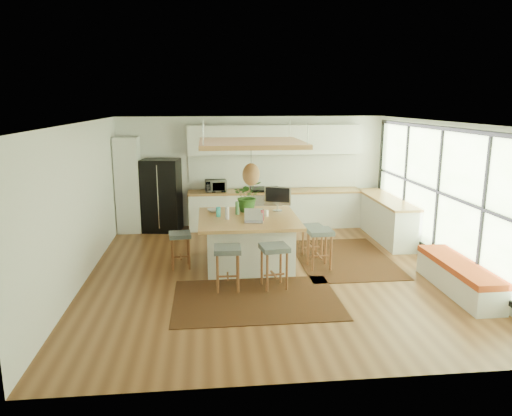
{
  "coord_description": "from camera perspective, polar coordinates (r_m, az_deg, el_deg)",
  "views": [
    {
      "loc": [
        -1.1,
        -8.15,
        3.05
      ],
      "look_at": [
        -0.2,
        0.5,
        1.1
      ],
      "focal_mm": 33.39,
      "sensor_mm": 36.0,
      "label": 1
    }
  ],
  "objects": [
    {
      "name": "laptop",
      "position": [
        8.5,
        -0.29,
        -0.97
      ],
      "size": [
        0.38,
        0.4,
        0.25
      ],
      "primitive_type": null,
      "rotation": [
        0.0,
        0.0,
        -0.13
      ],
      "color": "#A5A5AA",
      "rests_on": "island"
    },
    {
      "name": "island_plant",
      "position": [
        9.34,
        -0.96,
        1.05
      ],
      "size": [
        0.59,
        0.65,
        0.49
      ],
      "primitive_type": "imported",
      "rotation": [
        0.0,
        0.0,
        0.04
      ],
      "color": "#1E4C19",
      "rests_on": "island"
    },
    {
      "name": "window_wall",
      "position": [
        9.37,
        21.63,
        1.6
      ],
      "size": [
        0.1,
        6.2,
        2.6
      ],
      "primitive_type": null,
      "color": "black",
      "rests_on": "wall_right"
    },
    {
      "name": "right_counter_base",
      "position": [
        11.23,
        15.28,
        -1.25
      ],
      "size": [
        0.6,
        2.5,
        0.88
      ],
      "primitive_type": "cube",
      "color": "silver",
      "rests_on": "floor"
    },
    {
      "name": "stool_left_side",
      "position": [
        9.03,
        -9.05,
        -4.89
      ],
      "size": [
        0.44,
        0.44,
        0.67
      ],
      "primitive_type": null,
      "rotation": [
        0.0,
        0.0,
        -1.46
      ],
      "color": "#474E4F",
      "rests_on": "floor"
    },
    {
      "name": "stool_near_left",
      "position": [
        7.91,
        -3.42,
        -7.32
      ],
      "size": [
        0.45,
        0.45,
        0.74
      ],
      "primitive_type": null,
      "rotation": [
        0.0,
        0.0,
        -0.03
      ],
      "color": "#474E4F",
      "rests_on": "floor"
    },
    {
      "name": "stool_near_right",
      "position": [
        7.97,
        2.19,
        -7.14
      ],
      "size": [
        0.5,
        0.5,
        0.74
      ],
      "primitive_type": null,
      "rotation": [
        0.0,
        0.0,
        0.15
      ],
      "color": "#474E4F",
      "rests_on": "floor"
    },
    {
      "name": "ceiling",
      "position": [
        8.23,
        1.77,
        10.19
      ],
      "size": [
        7.0,
        7.0,
        0.0
      ],
      "primitive_type": "plane",
      "rotation": [
        3.14,
        0.0,
        0.0
      ],
      "color": "white",
      "rests_on": "ground"
    },
    {
      "name": "wall_front",
      "position": [
        5.07,
        6.99,
        -7.07
      ],
      "size": [
        6.5,
        0.0,
        6.5
      ],
      "primitive_type": "plane",
      "rotation": [
        -1.57,
        0.0,
        0.0
      ],
      "color": "white",
      "rests_on": "ground"
    },
    {
      "name": "stool_right_front",
      "position": [
        8.96,
        7.62,
        -4.99
      ],
      "size": [
        0.46,
        0.46,
        0.75
      ],
      "primitive_type": null,
      "rotation": [
        0.0,
        0.0,
        1.62
      ],
      "color": "#474E4F",
      "rests_on": "floor"
    },
    {
      "name": "fridge",
      "position": [
        11.56,
        -11.24,
        1.8
      ],
      "size": [
        0.95,
        0.8,
        1.73
      ],
      "primitive_type": null,
      "rotation": [
        0.0,
        0.0,
        -0.16
      ],
      "color": "black",
      "rests_on": "floor"
    },
    {
      "name": "wall_right",
      "position": [
        9.39,
        21.77,
        1.3
      ],
      "size": [
        0.0,
        7.0,
        7.0
      ],
      "primitive_type": "plane",
      "rotation": [
        1.57,
        0.0,
        -1.57
      ],
      "color": "white",
      "rests_on": "ground"
    },
    {
      "name": "wall_left",
      "position": [
        8.6,
        -20.29,
        0.44
      ],
      "size": [
        0.0,
        7.0,
        7.0
      ],
      "primitive_type": "plane",
      "rotation": [
        1.57,
        0.0,
        1.57
      ],
      "color": "white",
      "rests_on": "ground"
    },
    {
      "name": "floor",
      "position": [
        8.77,
        1.65,
        -7.72
      ],
      "size": [
        7.0,
        7.0,
        0.0
      ],
      "primitive_type": "plane",
      "color": "brown",
      "rests_on": "ground"
    },
    {
      "name": "backsplash",
      "position": [
        11.87,
        2.12,
        4.4
      ],
      "size": [
        4.2,
        0.02,
        0.8
      ],
      "primitive_type": "cube",
      "color": "white",
      "rests_on": "wall_back"
    },
    {
      "name": "back_counter_top",
      "position": [
        11.65,
        2.31,
        2.0
      ],
      "size": [
        4.24,
        0.64,
        0.05
      ],
      "primitive_type": "cube",
      "color": "#A56E3A",
      "rests_on": "back_counter_base"
    },
    {
      "name": "window_bench",
      "position": [
        8.52,
        23.07,
        -7.61
      ],
      "size": [
        0.52,
        2.0,
        0.5
      ],
      "primitive_type": null,
      "color": "silver",
      "rests_on": "floor"
    },
    {
      "name": "range",
      "position": [
        11.7,
        1.08,
        0.05
      ],
      "size": [
        0.76,
        0.62,
        1.0
      ],
      "primitive_type": null,
      "color": "#A5A5AA",
      "rests_on": "floor"
    },
    {
      "name": "back_counter_base",
      "position": [
        11.74,
        2.29,
        -0.21
      ],
      "size": [
        4.2,
        0.6,
        0.88
      ],
      "primitive_type": "cube",
      "color": "silver",
      "rests_on": "floor"
    },
    {
      "name": "rug_near",
      "position": [
        7.64,
        0.04,
        -10.87
      ],
      "size": [
        2.6,
        1.8,
        0.01
      ],
      "primitive_type": "cube",
      "color": "black",
      "rests_on": "floor"
    },
    {
      "name": "stool_right_back",
      "position": [
        9.57,
        6.76,
        -3.81
      ],
      "size": [
        0.43,
        0.43,
        0.65
      ],
      "primitive_type": null,
      "rotation": [
        0.0,
        0.0,
        1.69
      ],
      "color": "#474E4F",
      "rests_on": "floor"
    },
    {
      "name": "island_bowl",
      "position": [
        9.37,
        -5.11,
        -0.3
      ],
      "size": [
        0.31,
        0.31,
        0.06
      ],
      "primitive_type": "imported",
      "rotation": [
        0.0,
        0.0,
        0.32
      ],
      "color": "white",
      "rests_on": "island"
    },
    {
      "name": "right_counter_top",
      "position": [
        11.13,
        15.42,
        1.05
      ],
      "size": [
        0.64,
        2.54,
        0.05
      ],
      "primitive_type": "cube",
      "color": "#A56E3A",
      "rests_on": "right_counter_base"
    },
    {
      "name": "ceiling_panel",
      "position": [
        8.65,
        -0.59,
        5.99
      ],
      "size": [
        1.86,
        1.86,
        0.8
      ],
      "primitive_type": null,
      "color": "#A56E3A",
      "rests_on": "ceiling"
    },
    {
      "name": "island_bottle_3",
      "position": [
        8.99,
        1.24,
        -0.38
      ],
      "size": [
        0.07,
        0.07,
        0.19
      ],
      "primitive_type": "cylinder",
      "color": "white",
      "rests_on": "island"
    },
    {
      "name": "rug_right",
      "position": [
        9.67,
        10.42,
        -5.93
      ],
      "size": [
        1.8,
        2.6,
        0.01
      ],
      "primitive_type": "cube",
      "color": "black",
      "rests_on": "floor"
    },
    {
      "name": "pantry",
      "position": [
        11.64,
        -15.02,
        2.69
      ],
      "size": [
        0.55,
        0.6,
        2.25
      ],
      "primitive_type": "cube",
      "color": "silver",
      "rests_on": "floor"
    },
    {
      "name": "monitor",
      "position": [
        9.38,
        2.6,
        1.19
      ],
      "size": [
        0.57,
        0.37,
        0.5
      ],
      "primitive_type": null,
      "rotation": [
        0.0,
        0.0,
        -0.36
      ],
      "color": "#A5A5AA",
      "rests_on": "island"
    },
    {
      "name": "island_bottle_4",
      "position": [
        9.14,
        -2.34,
        -0.18
      ],
      "size": [
        0.07,
        0.07,
        0.19
      ],
      "primitive_type": "cylinder",
      "color": "#4B7E4B",
      "rests_on": "island"
    },
    {
      "name": "microwave",
      "position": [
        11.49,
        -4.84,
        2.81
      ],
      "size": [
        0.53,
        0.32,
        0.34
      ],
      "primitive_type": "imported",
      "rotation": [
        0.0,
        0.0,
        0.09
      ],
      "color": "#A5A5AA",
      "rests_on": "back_counter_top"
    },
    {
      "name": "island_bottle_2",
      "position": [
        8.64,
        0.87,
        -0.91
      ],
      "size": [
        0.07,
        0.07,
        0.19
      ],
      "primitive_type": "cylinder",
      "color": "maroon",
      "rests_on": "island"
    },
    {
      "name": "island_bottle_1",
      "position": [
        8.74,
        -3.48,
        -0.79
      ],
      "size": [
        0.07,
        0.07,
        0.19
      ],
      "primitive_type": "cylinder",
      "color": "white",
      "rests_on": "island"
    },
    {
      "name": "island",
      "position": [
        9.05,
        -0.94,
        -3.96
      ],
      "size": [
        1.85,
        1.85,
        0.93
      ],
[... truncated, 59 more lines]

